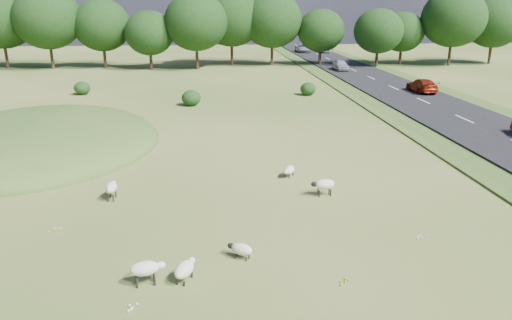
{
  "coord_description": "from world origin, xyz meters",
  "views": [
    {
      "loc": [
        -0.4,
        -21.59,
        8.98
      ],
      "look_at": [
        2.0,
        4.0,
        1.0
      ],
      "focal_mm": 35.0,
      "sensor_mm": 36.0,
      "label": 1
    }
  ],
  "objects_px": {
    "sheep_3": "(111,188)",
    "car_1": "(303,48)",
    "car_5": "(341,65)",
    "car_4": "(422,85)",
    "car_0": "(324,49)",
    "sheep_0": "(324,184)",
    "sheep_4": "(185,269)",
    "sheep_5": "(241,249)",
    "sheep_1": "(289,170)",
    "sheep_2": "(146,269)"
  },
  "relations": [
    {
      "from": "sheep_1",
      "to": "car_4",
      "type": "height_order",
      "value": "car_4"
    },
    {
      "from": "sheep_1",
      "to": "sheep_4",
      "type": "xyz_separation_m",
      "value": [
        -5.22,
        -10.34,
        0.05
      ]
    },
    {
      "from": "sheep_2",
      "to": "sheep_4",
      "type": "xyz_separation_m",
      "value": [
        1.27,
        0.14,
        -0.16
      ]
    },
    {
      "from": "sheep_0",
      "to": "sheep_5",
      "type": "relative_size",
      "value": 1.17
    },
    {
      "from": "car_1",
      "to": "car_5",
      "type": "distance_m",
      "value": 28.76
    },
    {
      "from": "sheep_3",
      "to": "car_1",
      "type": "height_order",
      "value": "car_1"
    },
    {
      "from": "sheep_5",
      "to": "sheep_4",
      "type": "bearing_deg",
      "value": 67.96
    },
    {
      "from": "sheep_3",
      "to": "car_1",
      "type": "distance_m",
      "value": 78.83
    },
    {
      "from": "sheep_3",
      "to": "sheep_0",
      "type": "bearing_deg",
      "value": -90.74
    },
    {
      "from": "car_1",
      "to": "sheep_5",
      "type": "bearing_deg",
      "value": -102.08
    },
    {
      "from": "sheep_0",
      "to": "sheep_5",
      "type": "xyz_separation_m",
      "value": [
        -4.46,
        -5.96,
        -0.23
      ]
    },
    {
      "from": "sheep_5",
      "to": "car_5",
      "type": "relative_size",
      "value": 0.24
    },
    {
      "from": "sheep_0",
      "to": "sheep_2",
      "type": "relative_size",
      "value": 0.97
    },
    {
      "from": "sheep_0",
      "to": "car_0",
      "type": "height_order",
      "value": "car_0"
    },
    {
      "from": "sheep_3",
      "to": "sheep_5",
      "type": "distance_m",
      "value": 8.72
    },
    {
      "from": "sheep_3",
      "to": "car_1",
      "type": "xyz_separation_m",
      "value": [
        23.34,
        75.3,
        0.4
      ]
    },
    {
      "from": "sheep_1",
      "to": "car_4",
      "type": "distance_m",
      "value": 30.87
    },
    {
      "from": "sheep_3",
      "to": "car_4",
      "type": "height_order",
      "value": "car_4"
    },
    {
      "from": "sheep_4",
      "to": "car_0",
      "type": "bearing_deg",
      "value": 8.43
    },
    {
      "from": "sheep_4",
      "to": "sheep_3",
      "type": "bearing_deg",
      "value": 50.28
    },
    {
      "from": "car_1",
      "to": "car_4",
      "type": "distance_m",
      "value": 47.96
    },
    {
      "from": "sheep_1",
      "to": "sheep_3",
      "type": "distance_m",
      "value": 9.39
    },
    {
      "from": "sheep_4",
      "to": "car_1",
      "type": "xyz_separation_m",
      "value": [
        19.5,
        83.16,
        0.56
      ]
    },
    {
      "from": "car_5",
      "to": "car_4",
      "type": "bearing_deg",
      "value": -78.72
    },
    {
      "from": "sheep_0",
      "to": "sheep_2",
      "type": "height_order",
      "value": "sheep_2"
    },
    {
      "from": "sheep_3",
      "to": "car_5",
      "type": "bearing_deg",
      "value": -24.48
    },
    {
      "from": "sheep_2",
      "to": "car_0",
      "type": "distance_m",
      "value": 85.77
    },
    {
      "from": "sheep_4",
      "to": "car_0",
      "type": "height_order",
      "value": "car_0"
    },
    {
      "from": "car_1",
      "to": "car_5",
      "type": "relative_size",
      "value": 1.29
    },
    {
      "from": "car_0",
      "to": "sheep_4",
      "type": "bearing_deg",
      "value": 74.14
    },
    {
      "from": "sheep_3",
      "to": "car_0",
      "type": "xyz_separation_m",
      "value": [
        27.14,
        74.17,
        0.34
      ]
    },
    {
      "from": "sheep_2",
      "to": "sheep_4",
      "type": "height_order",
      "value": "sheep_2"
    },
    {
      "from": "sheep_2",
      "to": "sheep_3",
      "type": "bearing_deg",
      "value": 96.01
    },
    {
      "from": "sheep_4",
      "to": "car_0",
      "type": "relative_size",
      "value": 0.26
    },
    {
      "from": "sheep_0",
      "to": "sheep_4",
      "type": "distance_m",
      "value": 9.78
    },
    {
      "from": "sheep_3",
      "to": "car_5",
      "type": "distance_m",
      "value": 52.07
    },
    {
      "from": "sheep_0",
      "to": "car_4",
      "type": "height_order",
      "value": "car_4"
    },
    {
      "from": "sheep_0",
      "to": "car_1",
      "type": "relative_size",
      "value": 0.22
    },
    {
      "from": "sheep_5",
      "to": "car_0",
      "type": "height_order",
      "value": "car_0"
    },
    {
      "from": "sheep_0",
      "to": "car_5",
      "type": "relative_size",
      "value": 0.29
    },
    {
      "from": "sheep_1",
      "to": "sheep_3",
      "type": "relative_size",
      "value": 0.91
    },
    {
      "from": "sheep_1",
      "to": "sheep_3",
      "type": "height_order",
      "value": "sheep_3"
    },
    {
      "from": "sheep_3",
      "to": "car_0",
      "type": "height_order",
      "value": "car_0"
    },
    {
      "from": "sheep_0",
      "to": "car_1",
      "type": "height_order",
      "value": "car_1"
    },
    {
      "from": "sheep_2",
      "to": "car_5",
      "type": "xyz_separation_m",
      "value": [
        20.78,
        54.55,
        0.36
      ]
    },
    {
      "from": "sheep_3",
      "to": "sheep_5",
      "type": "relative_size",
      "value": 1.16
    },
    {
      "from": "car_4",
      "to": "car_5",
      "type": "height_order",
      "value": "car_5"
    },
    {
      "from": "sheep_0",
      "to": "sheep_3",
      "type": "xyz_separation_m",
      "value": [
        -10.3,
        0.52,
        0.0
      ]
    },
    {
      "from": "sheep_3",
      "to": "sheep_2",
      "type": "bearing_deg",
      "value": -160.12
    },
    {
      "from": "sheep_2",
      "to": "sheep_4",
      "type": "distance_m",
      "value": 1.29
    }
  ]
}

